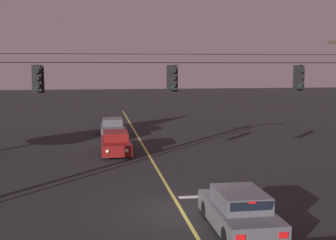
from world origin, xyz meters
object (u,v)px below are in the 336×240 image
traffic_light_centre (300,78)px  car_waiting_near_lane (239,212)px  traffic_light_left_inner (173,78)px  traffic_light_leftmost (37,79)px  car_oncoming_trailing (112,128)px  car_oncoming_lead (116,143)px

traffic_light_centre → car_waiting_near_lane: size_ratio=0.28×
traffic_light_left_inner → traffic_light_centre: 5.64m
traffic_light_leftmost → traffic_light_centre: bearing=0.0°
traffic_light_leftmost → traffic_light_centre: (11.11, 0.00, 0.00)m
car_waiting_near_lane → car_oncoming_trailing: bearing=99.3°
traffic_light_centre → car_oncoming_lead: (-7.67, 9.45, -4.31)m
traffic_light_left_inner → car_oncoming_trailing: size_ratio=0.28×
car_oncoming_lead → car_oncoming_trailing: size_ratio=1.00×
traffic_light_centre → car_oncoming_trailing: 18.82m
car_oncoming_lead → car_oncoming_trailing: same height
traffic_light_leftmost → car_oncoming_trailing: size_ratio=0.28×
traffic_light_left_inner → car_waiting_near_lane: 6.47m
traffic_light_leftmost → car_waiting_near_lane: traffic_light_leftmost is taller
traffic_light_left_inner → car_oncoming_trailing: (-1.99, 16.65, -4.31)m
car_oncoming_lead → traffic_light_left_inner: bearing=-77.8°
traffic_light_left_inner → car_waiting_near_lane: size_ratio=0.28×
traffic_light_leftmost → traffic_light_left_inner: (5.48, 0.00, 0.00)m
traffic_light_left_inner → traffic_light_leftmost: bearing=180.0°
traffic_light_centre → car_oncoming_lead: bearing=129.1°
traffic_light_leftmost → car_waiting_near_lane: 9.38m
car_waiting_near_lane → car_oncoming_trailing: same height
traffic_light_leftmost → traffic_light_left_inner: size_ratio=1.00×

